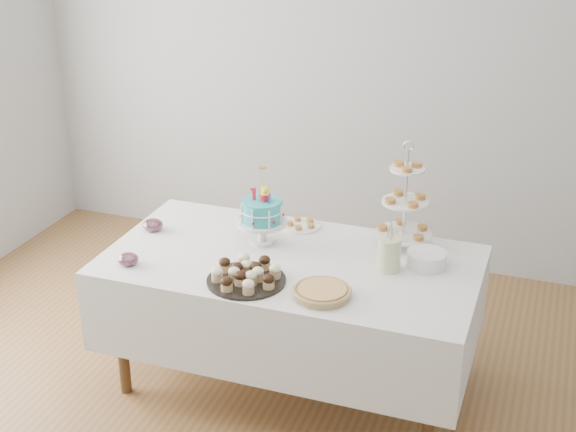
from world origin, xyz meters
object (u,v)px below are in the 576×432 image
(cupcake_tray, at_px, (246,274))
(plate_stack, at_px, (426,259))
(table, at_px, (291,298))
(birthday_cake, at_px, (262,223))
(pastry_plate, at_px, (301,224))
(pie, at_px, (322,292))
(tiered_stand, at_px, (405,202))
(utensil_pitcher, at_px, (389,253))
(jam_bowl_b, at_px, (153,225))
(jam_bowl_a, at_px, (128,259))

(cupcake_tray, relative_size, plate_stack, 1.93)
(table, xyz_separation_m, birthday_cake, (-0.21, 0.13, 0.34))
(birthday_cake, xyz_separation_m, cupcake_tray, (0.09, -0.43, -0.07))
(plate_stack, height_order, pastry_plate, plate_stack)
(table, bearing_deg, plate_stack, 13.06)
(pie, distance_m, pastry_plate, 0.79)
(cupcake_tray, height_order, tiered_stand, tiered_stand)
(utensil_pitcher, bearing_deg, pastry_plate, 170.00)
(cupcake_tray, distance_m, pie, 0.39)
(pie, relative_size, jam_bowl_b, 2.49)
(cupcake_tray, bearing_deg, birthday_cake, 101.21)
(plate_stack, height_order, jam_bowl_b, plate_stack)
(tiered_stand, bearing_deg, birthday_cake, -162.03)
(tiered_stand, bearing_deg, pie, -109.14)
(pastry_plate, relative_size, jam_bowl_a, 2.06)
(table, relative_size, pie, 6.85)
(birthday_cake, distance_m, cupcake_tray, 0.45)
(jam_bowl_b, distance_m, utensil_pitcher, 1.34)
(pie, xyz_separation_m, pastry_plate, (-0.35, 0.71, -0.01))
(plate_stack, distance_m, jam_bowl_a, 1.51)
(cupcake_tray, xyz_separation_m, jam_bowl_b, (-0.72, 0.38, -0.01))
(cupcake_tray, distance_m, jam_bowl_a, 0.63)
(pastry_plate, height_order, jam_bowl_b, jam_bowl_b)
(cupcake_tray, height_order, jam_bowl_b, cupcake_tray)
(pie, xyz_separation_m, jam_bowl_a, (-1.03, -0.02, 0.00))
(utensil_pitcher, bearing_deg, tiered_stand, 109.57)
(pie, bearing_deg, tiered_stand, 70.86)
(cupcake_tray, xyz_separation_m, jam_bowl_a, (-0.63, -0.03, -0.01))
(plate_stack, relative_size, jam_bowl_b, 1.79)
(pie, height_order, utensil_pitcher, utensil_pitcher)
(cupcake_tray, xyz_separation_m, pie, (0.39, -0.02, -0.02))
(utensil_pitcher, bearing_deg, pie, -101.19)
(plate_stack, xyz_separation_m, jam_bowl_b, (-1.51, -0.08, -0.01))
(pastry_plate, bearing_deg, jam_bowl_a, -132.81)
(tiered_stand, height_order, pastry_plate, tiered_stand)
(pie, xyz_separation_m, plate_stack, (0.40, 0.47, 0.01))
(birthday_cake, bearing_deg, utensil_pitcher, -2.12)
(pie, height_order, jam_bowl_b, jam_bowl_b)
(birthday_cake, height_order, jam_bowl_b, birthday_cake)
(table, relative_size, pastry_plate, 8.84)
(pie, distance_m, jam_bowl_b, 1.18)
(table, bearing_deg, jam_bowl_a, -156.08)
(table, relative_size, birthday_cake, 4.56)
(table, bearing_deg, jam_bowl_b, 174.81)
(table, height_order, cupcake_tray, cupcake_tray)
(table, distance_m, utensil_pitcher, 0.60)
(pie, distance_m, plate_stack, 0.62)
(table, xyz_separation_m, jam_bowl_b, (-0.84, 0.08, 0.26))
(plate_stack, bearing_deg, birthday_cake, -178.52)
(jam_bowl_b, xyz_separation_m, utensil_pitcher, (1.34, -0.02, 0.06))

